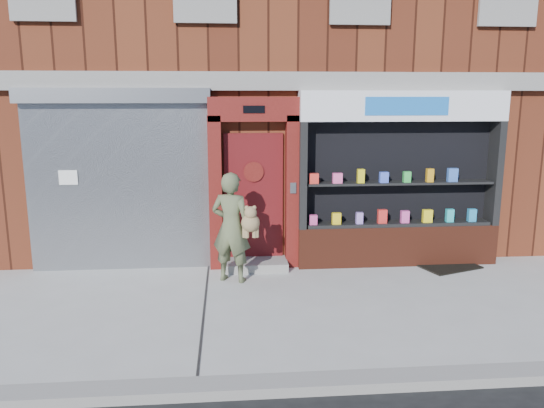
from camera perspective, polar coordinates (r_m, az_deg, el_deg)
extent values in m
plane|color=#9E9E99|center=(7.65, 4.58, -10.88)|extent=(80.00, 80.00, 0.00)
cube|color=gray|center=(5.73, 8.27, -18.47)|extent=(60.00, 0.30, 0.12)
cube|color=#4F1F12|center=(13.07, 0.42, 16.34)|extent=(12.00, 8.00, 8.00)
cube|color=gray|center=(8.97, 2.86, 13.05)|extent=(12.00, 0.16, 0.30)
cube|color=gray|center=(9.22, -16.09, 1.65)|extent=(3.00, 0.10, 2.80)
cube|color=slate|center=(9.03, -16.72, 11.12)|extent=(3.10, 0.30, 0.24)
cube|color=white|center=(9.31, -21.08, 2.67)|extent=(0.30, 0.01, 0.24)
cube|color=#51100E|center=(8.98, -6.09, 1.14)|extent=(0.22, 0.28, 2.60)
cube|color=#51100E|center=(9.04, 2.17, 1.27)|extent=(0.22, 0.28, 2.60)
cube|color=#51100E|center=(8.84, -2.01, 10.17)|extent=(1.50, 0.28, 0.40)
cube|color=black|center=(8.69, -1.96, 10.14)|extent=(0.35, 0.01, 0.12)
cube|color=#530F11|center=(9.11, -1.98, 0.72)|extent=(1.00, 0.06, 2.20)
cylinder|color=black|center=(9.00, -1.99, 3.48)|extent=(0.28, 0.02, 0.28)
cylinder|color=#51100E|center=(8.99, -1.98, 3.47)|extent=(0.34, 0.02, 0.34)
cube|color=gray|center=(9.14, -1.84, -6.55)|extent=(1.10, 0.55, 0.15)
cube|color=slate|center=(8.88, 2.29, 1.73)|extent=(0.10, 0.02, 0.18)
cube|color=#5D2416|center=(9.60, 13.22, -4.24)|extent=(3.50, 0.40, 0.70)
cube|color=black|center=(8.96, 3.25, 3.11)|extent=(0.12, 0.40, 1.80)
cube|color=black|center=(10.01, 22.82, 3.11)|extent=(0.12, 0.40, 1.80)
cube|color=black|center=(9.52, 13.23, 3.32)|extent=(3.30, 0.03, 1.80)
cube|color=black|center=(9.51, 13.33, -2.04)|extent=(3.20, 0.36, 0.06)
cube|color=black|center=(9.37, 13.53, 2.25)|extent=(3.20, 0.36, 0.04)
cube|color=white|center=(9.25, 13.92, 10.21)|extent=(3.50, 0.40, 0.50)
cube|color=#175EB3|center=(9.06, 14.34, 10.17)|extent=(1.40, 0.01, 0.30)
cube|color=#D3468C|center=(9.05, 4.45, -1.70)|extent=(0.13, 0.09, 0.17)
cube|color=yellow|center=(9.12, 6.94, -1.56)|extent=(0.15, 0.09, 0.20)
cube|color=#9A77D6|center=(9.21, 9.38, -1.50)|extent=(0.11, 0.09, 0.20)
cube|color=red|center=(9.31, 11.77, -1.31)|extent=(0.15, 0.09, 0.24)
cube|color=#DE4A9F|center=(9.43, 14.10, -1.34)|extent=(0.14, 0.09, 0.21)
cube|color=yellow|center=(9.57, 16.36, -1.24)|extent=(0.16, 0.09, 0.22)
cube|color=#25AFB9|center=(9.72, 18.56, -1.17)|extent=(0.13, 0.09, 0.22)
cube|color=#2587BB|center=(9.89, 20.69, -1.13)|extent=(0.14, 0.09, 0.22)
cube|color=red|center=(8.91, 4.53, 2.76)|extent=(0.15, 0.09, 0.17)
cube|color=#FC54A1|center=(8.99, 7.05, 2.78)|extent=(0.16, 0.09, 0.17)
cube|color=yellow|center=(9.07, 9.53, 2.99)|extent=(0.12, 0.09, 0.23)
cube|color=#4563EC|center=(9.18, 11.94, 2.83)|extent=(0.14, 0.09, 0.18)
cube|color=green|center=(9.31, 14.31, 2.85)|extent=(0.12, 0.09, 0.18)
cube|color=orange|center=(9.44, 16.61, 2.98)|extent=(0.11, 0.09, 0.23)
cube|color=#3A68C7|center=(9.60, 18.84, 2.98)|extent=(0.17, 0.09, 0.23)
imported|color=#535B3C|center=(8.38, -4.41, -2.52)|extent=(0.75, 0.63, 1.76)
sphere|color=olive|center=(8.28, -2.33, -2.04)|extent=(0.29, 0.29, 0.29)
sphere|color=olive|center=(8.19, -2.32, -0.93)|extent=(0.19, 0.19, 0.19)
sphere|color=olive|center=(8.17, -2.73, -0.41)|extent=(0.07, 0.07, 0.07)
sphere|color=olive|center=(8.18, -1.92, -0.39)|extent=(0.07, 0.07, 0.07)
cylinder|color=olive|center=(8.31, -2.99, -3.03)|extent=(0.07, 0.07, 0.17)
cylinder|color=olive|center=(8.32, -1.65, -3.00)|extent=(0.07, 0.07, 0.17)
cylinder|color=olive|center=(8.29, -2.72, -3.06)|extent=(0.07, 0.07, 0.17)
cylinder|color=olive|center=(8.30, -1.91, -3.04)|extent=(0.07, 0.07, 0.17)
cube|color=black|center=(9.77, 18.39, -6.33)|extent=(1.16, 0.98, 0.02)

